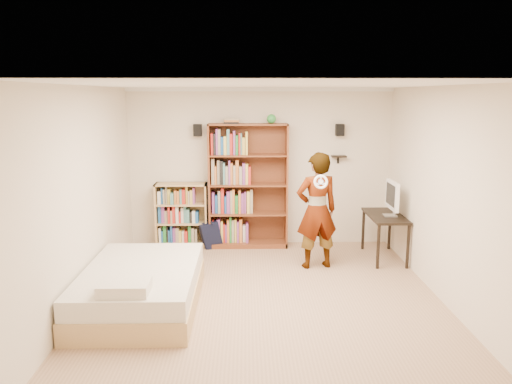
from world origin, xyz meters
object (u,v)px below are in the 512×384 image
daybed (141,282)px  tall_bookshelf (248,186)px  low_bookshelf (182,215)px  computer_desk (384,237)px  person (317,211)px

daybed → tall_bookshelf: bearing=61.7°
tall_bookshelf → daybed: (-1.34, -2.49, -0.75)m
low_bookshelf → computer_desk: bearing=-12.6°
tall_bookshelf → person: size_ratio=1.20×
tall_bookshelf → low_bookshelf: 1.26m
tall_bookshelf → computer_desk: 2.39m
low_bookshelf → computer_desk: size_ratio=1.05×
computer_desk → daybed: 3.94m
tall_bookshelf → computer_desk: tall_bookshelf is taller
tall_bookshelf → daybed: 2.92m
low_bookshelf → person: person is taller
daybed → low_bookshelf: bearing=85.7°
low_bookshelf → daybed: size_ratio=0.52×
tall_bookshelf → person: 1.51m
tall_bookshelf → computer_desk: size_ratio=2.01×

